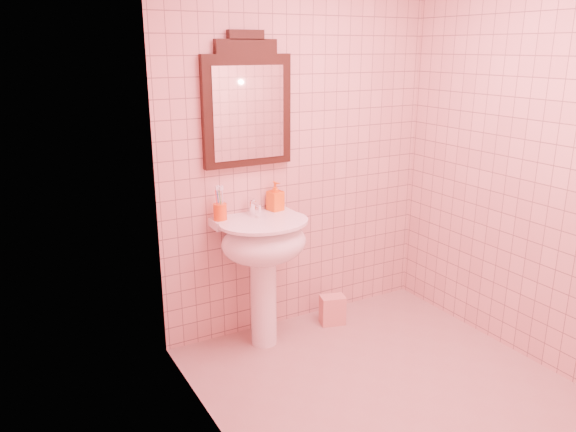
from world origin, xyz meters
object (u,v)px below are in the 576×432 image
towel (332,310)px  mirror (247,105)px  pedestal_sink (264,251)px  toothbrush_cup (220,212)px  soap_dispenser (275,196)px

towel → mirror: bearing=161.6°
pedestal_sink → towel: bearing=1.7°
pedestal_sink → toothbrush_cup: toothbrush_cup is taller
toothbrush_cup → towel: 1.14m
soap_dispenser → towel: (0.38, -0.15, -0.86)m
toothbrush_cup → soap_dispenser: bearing=2.8°
pedestal_sink → soap_dispenser: size_ratio=4.40×
mirror → soap_dispenser: (0.17, -0.04, -0.60)m
mirror → toothbrush_cup: mirror is taller
mirror → toothbrush_cup: size_ratio=4.24×
mirror → pedestal_sink: bearing=-90.0°
soap_dispenser → toothbrush_cup: bearing=171.0°
toothbrush_cup → towel: size_ratio=0.94×
mirror → toothbrush_cup: (-0.23, -0.06, -0.64)m
pedestal_sink → toothbrush_cup: size_ratio=4.42×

